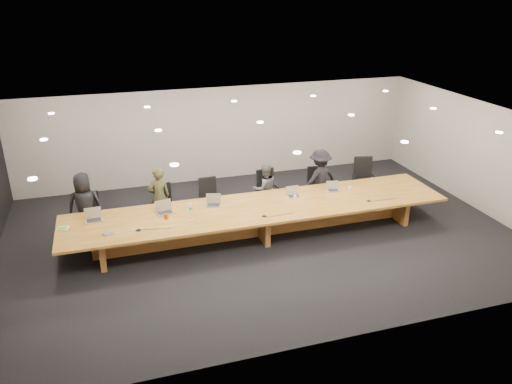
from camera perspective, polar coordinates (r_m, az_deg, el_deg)
ground at (r=11.97m, az=0.43°, el=-4.95°), size 12.00×12.00×0.00m
back_wall at (r=15.05m, az=-4.20°, el=6.63°), size 12.00×0.02×2.80m
conference_table at (r=11.74m, az=0.43°, el=-2.70°), size 9.00×1.80×0.75m
chair_far_left at (r=12.48m, az=-18.08°, el=-2.37°), size 0.63×0.63×1.01m
chair_left at (r=12.56m, az=-10.53°, el=-1.38°), size 0.56×0.56×1.03m
chair_mid_left at (r=12.64m, az=-5.27°, el=-0.79°), size 0.57×0.57×1.07m
chair_mid_right at (r=12.91m, az=1.46°, el=0.03°), size 0.67×0.67×1.16m
chair_right at (r=13.48m, az=6.98°, el=0.64°), size 0.60×0.60×1.06m
chair_far_right at (r=13.99m, az=12.28°, el=1.44°), size 0.73×0.73×1.21m
person_a at (r=12.23m, az=-18.95°, el=-1.50°), size 0.80×0.54×1.60m
person_b at (r=12.38m, az=-11.03°, el=-0.57°), size 0.61×0.46×1.51m
person_c at (r=12.85m, az=1.01°, el=0.38°), size 0.69×0.55×1.35m
person_d at (r=13.27m, az=7.29°, el=1.52°), size 1.14×0.82×1.60m
laptop_a at (r=11.45m, az=-18.10°, el=-2.54°), size 0.37×0.28×0.28m
laptop_b at (r=11.43m, az=-10.36°, el=-1.76°), size 0.41×0.33×0.29m
laptop_c at (r=11.67m, az=-4.91°, el=-0.97°), size 0.39×0.33×0.27m
laptop_d at (r=12.16m, az=4.36°, el=0.00°), size 0.32×0.23×0.25m
laptop_e at (r=12.63m, az=8.82°, el=0.63°), size 0.33×0.27×0.23m
water_bottle at (r=11.38m, az=-7.52°, el=-1.85°), size 0.08×0.08×0.23m
amber_mug at (r=11.20m, az=-10.22°, el=-2.77°), size 0.11×0.11×0.11m
paper_cup_near at (r=12.09m, az=4.47°, el=-0.56°), size 0.08×0.08×0.09m
paper_cup_far at (r=12.79m, az=10.67°, el=0.44°), size 0.08×0.08×0.09m
notepad at (r=11.39m, az=-21.23°, el=-3.88°), size 0.28×0.25×0.01m
lime_gadget at (r=11.38m, az=-21.24°, el=-3.80°), size 0.19×0.12×0.03m
av_box at (r=10.84m, az=-16.57°, el=-4.57°), size 0.23×0.20×0.03m
mic_left at (r=10.83m, az=-13.28°, el=-4.21°), size 0.17×0.17×0.03m
mic_center at (r=11.16m, az=0.95°, el=-2.73°), size 0.13×0.13×0.03m
mic_right at (r=12.23m, az=12.77°, el=-0.96°), size 0.12×0.12×0.03m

